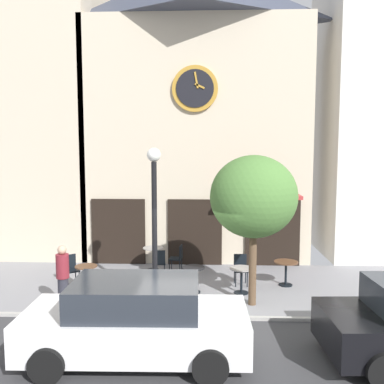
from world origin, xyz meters
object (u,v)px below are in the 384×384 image
object	(u,v)px
street_lamp	(154,225)
cafe_chair_right_end	(183,283)
cafe_chair_facing_street	(159,261)
pedestrian_maroon	(63,277)
cafe_table_leftmost	(286,268)
parked_car_white	(136,321)
street_tree	(254,197)
cafe_table_near_door	(86,274)
cafe_chair_under_awning	(178,256)
cafe_chair_mid_row	(71,267)
cafe_table_rightmost	(241,276)
cafe_chair_near_lamp	(240,267)
cafe_table_center_left	(153,254)
cafe_table_center_right	(193,275)

from	to	relation	value
street_lamp	cafe_chair_right_end	bearing A→B (deg)	-1.29
cafe_chair_right_end	cafe_chair_facing_street	bearing A→B (deg)	112.43
pedestrian_maroon	street_lamp	bearing A→B (deg)	17.56
cafe_table_leftmost	cafe_chair_facing_street	xyz separation A→B (m)	(-3.85, 0.59, 0.01)
parked_car_white	street_tree	bearing A→B (deg)	49.58
cafe_table_leftmost	street_lamp	bearing A→B (deg)	-157.55
cafe_table_near_door	cafe_chair_under_awning	world-z (taller)	cafe_chair_under_awning
street_lamp	cafe_table_leftmost	bearing A→B (deg)	22.45
cafe_chair_facing_street	cafe_chair_mid_row	distance (m)	2.68
cafe_chair_mid_row	pedestrian_maroon	world-z (taller)	pedestrian_maroon
street_lamp	pedestrian_maroon	bearing A→B (deg)	-162.44
pedestrian_maroon	street_tree	bearing A→B (deg)	7.58
cafe_table_rightmost	parked_car_white	xyz separation A→B (m)	(-2.31, -3.82, 0.26)
cafe_chair_right_end	pedestrian_maroon	xyz separation A→B (m)	(-2.96, -0.69, 0.33)
street_tree	cafe_table_rightmost	bearing A→B (deg)	104.52
cafe_chair_facing_street	cafe_chair_near_lamp	size ratio (longest dim) A/B	1.00
cafe_table_near_door	cafe_chair_mid_row	distance (m)	0.84
street_tree	cafe_table_center_left	distance (m)	4.82
cafe_table_center_left	parked_car_white	world-z (taller)	parked_car_white
cafe_table_rightmost	cafe_table_leftmost	distance (m)	1.56
cafe_table_center_right	pedestrian_maroon	xyz separation A→B (m)	(-3.20, -1.49, 0.37)
street_lamp	parked_car_white	xyz separation A→B (m)	(0.02, -3.04, -1.31)
cafe_table_near_door	pedestrian_maroon	distance (m)	1.53
street_tree	cafe_table_leftmost	bearing A→B (deg)	54.24
cafe_table_near_door	cafe_table_rightmost	bearing A→B (deg)	0.11
cafe_chair_near_lamp	cafe_chair_mid_row	bearing A→B (deg)	-177.11
cafe_table_near_door	cafe_chair_facing_street	size ratio (longest dim) A/B	0.82
street_tree	cafe_table_center_left	size ratio (longest dim) A/B	5.05
street_tree	cafe_table_center_right	size ratio (longest dim) A/B	5.30
street_tree	cafe_chair_under_awning	bearing A→B (deg)	127.35
street_tree	cafe_table_rightmost	distance (m)	2.48
street_lamp	cafe_table_rightmost	world-z (taller)	street_lamp
cafe_table_leftmost	cafe_chair_mid_row	xyz separation A→B (m)	(-6.41, -0.21, 0.01)
street_lamp	cafe_chair_near_lamp	size ratio (longest dim) A/B	4.53
cafe_table_center_right	cafe_chair_right_end	world-z (taller)	cafe_chair_right_end
cafe_table_leftmost	cafe_table_center_right	bearing A→B (deg)	-164.76
pedestrian_maroon	parked_car_white	size ratio (longest dim) A/B	0.38
street_lamp	cafe_table_center_left	xyz separation A→B (m)	(-0.44, 2.93, -1.54)
street_tree	cafe_chair_mid_row	distance (m)	5.90
street_tree	cafe_chair_near_lamp	size ratio (longest dim) A/B	4.33
street_lamp	street_tree	size ratio (longest dim) A/B	1.05
street_lamp	pedestrian_maroon	world-z (taller)	street_lamp
street_tree	cafe_chair_right_end	size ratio (longest dim) A/B	4.33
street_lamp	cafe_table_center_left	size ratio (longest dim) A/B	5.29
cafe_chair_under_awning	cafe_chair_near_lamp	xyz separation A→B (m)	(1.96, -1.17, 0.00)
cafe_table_leftmost	pedestrian_maroon	size ratio (longest dim) A/B	0.44
street_lamp	cafe_chair_under_awning	world-z (taller)	street_lamp
cafe_chair_right_end	cafe_chair_mid_row	xyz separation A→B (m)	(-3.44, 1.34, 0.00)
cafe_chair_mid_row	cafe_chair_near_lamp	size ratio (longest dim) A/B	1.00
cafe_chair_facing_street	cafe_chair_near_lamp	distance (m)	2.57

